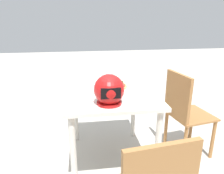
% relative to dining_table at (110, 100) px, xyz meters
% --- Properties ---
extents(ground_plane, '(14.00, 14.00, 0.00)m').
position_rel_dining_table_xyz_m(ground_plane, '(0.00, 0.00, -0.66)').
color(ground_plane, '#B2ADA3').
extents(dining_table, '(0.80, 0.98, 0.77)m').
position_rel_dining_table_xyz_m(dining_table, '(0.00, 0.00, 0.00)').
color(dining_table, beige).
rests_on(dining_table, ground).
extents(pizza_plate, '(0.29, 0.29, 0.01)m').
position_rel_dining_table_xyz_m(pizza_plate, '(-0.05, -0.03, 0.11)').
color(pizza_plate, white).
rests_on(pizza_plate, dining_table).
extents(pizza, '(0.24, 0.24, 0.05)m').
position_rel_dining_table_xyz_m(pizza, '(-0.05, -0.04, 0.13)').
color(pizza, tan).
rests_on(pizza, pizza_plate).
extents(motorcycle_helmet, '(0.24, 0.24, 0.24)m').
position_rel_dining_table_xyz_m(motorcycle_helmet, '(0.05, 0.33, 0.22)').
color(motorcycle_helmet, '#B21414').
rests_on(motorcycle_helmet, dining_table).
extents(drinking_glass, '(0.07, 0.07, 0.12)m').
position_rel_dining_table_xyz_m(drinking_glass, '(-0.04, -0.26, 0.17)').
color(drinking_glass, silver).
rests_on(drinking_glass, dining_table).
extents(chair_side, '(0.47, 0.47, 0.90)m').
position_rel_dining_table_xyz_m(chair_side, '(-0.76, -0.00, -0.15)').
color(chair_side, '#996638').
rests_on(chair_side, ground).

